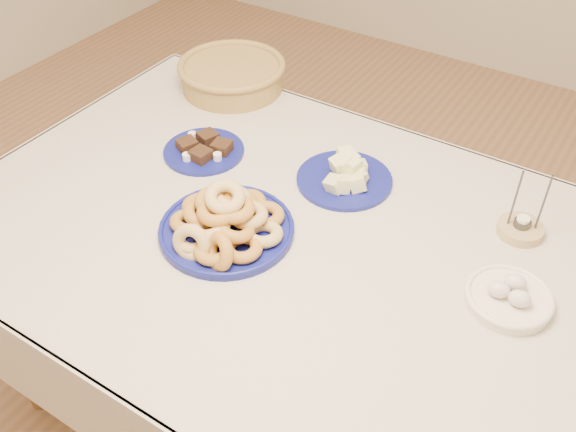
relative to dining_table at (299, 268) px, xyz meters
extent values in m
plane|color=#8F6443|center=(0.00, 0.00, -0.64)|extent=(5.00, 5.00, 0.00)
cylinder|color=brown|center=(-0.70, 0.40, -0.28)|extent=(0.06, 0.06, 0.72)
cylinder|color=brown|center=(-0.70, -0.40, -0.28)|extent=(0.06, 0.06, 0.72)
cube|color=beige|center=(0.00, 0.00, 0.10)|extent=(1.70, 1.10, 0.02)
cube|color=beige|center=(0.00, 0.55, -0.03)|extent=(1.70, 0.01, 0.28)
cube|color=beige|center=(-0.85, 0.00, -0.03)|extent=(0.01, 1.10, 0.28)
cylinder|color=navy|center=(-0.15, -0.08, 0.11)|extent=(0.32, 0.32, 0.02)
torus|color=navy|center=(-0.15, -0.08, 0.12)|extent=(0.33, 0.33, 0.01)
torus|color=tan|center=(-0.06, -0.07, 0.14)|extent=(0.13, 0.13, 0.04)
torus|color=#9B6522|center=(-0.09, -0.01, 0.14)|extent=(0.13, 0.13, 0.03)
torus|color=#9B6522|center=(-0.15, 0.00, 0.14)|extent=(0.13, 0.13, 0.04)
torus|color=tan|center=(-0.21, -0.01, 0.14)|extent=(0.13, 0.13, 0.04)
torus|color=#9B6522|center=(-0.24, -0.07, 0.14)|extent=(0.12, 0.12, 0.03)
torus|color=#9B6522|center=(-0.23, -0.12, 0.14)|extent=(0.11, 0.11, 0.04)
torus|color=tan|center=(-0.18, -0.17, 0.14)|extent=(0.12, 0.12, 0.04)
torus|color=#9B6522|center=(-0.12, -0.17, 0.14)|extent=(0.13, 0.13, 0.03)
torus|color=#9B6522|center=(-0.07, -0.13, 0.14)|extent=(0.12, 0.12, 0.03)
torus|color=tan|center=(-0.11, -0.06, 0.16)|extent=(0.13, 0.13, 0.03)
torus|color=#9B6522|center=(-0.15, -0.03, 0.16)|extent=(0.10, 0.11, 0.05)
torus|color=tan|center=(-0.20, -0.05, 0.16)|extent=(0.12, 0.13, 0.03)
torus|color=#9B6522|center=(-0.20, -0.11, 0.16)|extent=(0.12, 0.12, 0.05)
torus|color=tan|center=(-0.15, -0.14, 0.16)|extent=(0.11, 0.11, 0.05)
torus|color=#9B6522|center=(-0.10, -0.11, 0.16)|extent=(0.13, 0.13, 0.05)
torus|color=#9B6522|center=(-0.12, -0.08, 0.19)|extent=(0.13, 0.13, 0.04)
torus|color=tan|center=(-0.15, -0.05, 0.19)|extent=(0.13, 0.13, 0.05)
torus|color=#9B6522|center=(-0.18, -0.08, 0.19)|extent=(0.11, 0.11, 0.03)
torus|color=#9B6522|center=(-0.15, -0.11, 0.19)|extent=(0.11, 0.11, 0.03)
torus|color=tan|center=(-0.15, -0.08, 0.22)|extent=(0.13, 0.13, 0.06)
torus|color=tan|center=(-0.16, -0.19, 0.15)|extent=(0.10, 0.07, 0.10)
torus|color=#9B6522|center=(-0.10, -0.18, 0.15)|extent=(0.11, 0.09, 0.10)
cylinder|color=navy|center=(-0.01, 0.24, 0.11)|extent=(0.28, 0.28, 0.01)
cube|color=#D6DD8B|center=(-0.02, 0.23, 0.17)|extent=(0.05, 0.05, 0.05)
cube|color=#D6DD8B|center=(0.01, 0.24, 0.17)|extent=(0.05, 0.05, 0.05)
cube|color=#D6DD8B|center=(0.00, 0.25, 0.17)|extent=(0.05, 0.06, 0.05)
cube|color=#D6DD8B|center=(-0.03, 0.27, 0.17)|extent=(0.06, 0.06, 0.04)
cube|color=#D6DD8B|center=(-0.01, 0.28, 0.14)|extent=(0.05, 0.04, 0.05)
cube|color=#D6DD8B|center=(-0.02, 0.23, 0.17)|extent=(0.05, 0.06, 0.05)
cube|color=#D6DD8B|center=(-0.02, 0.26, 0.17)|extent=(0.05, 0.05, 0.05)
cube|color=#D6DD8B|center=(0.01, 0.27, 0.14)|extent=(0.05, 0.06, 0.05)
cube|color=#D6DD8B|center=(-0.01, 0.18, 0.14)|extent=(0.05, 0.05, 0.05)
cube|color=#D6DD8B|center=(0.04, 0.22, 0.14)|extent=(0.06, 0.06, 0.05)
cube|color=#D6DD8B|center=(-0.01, 0.26, 0.17)|extent=(0.05, 0.05, 0.04)
cube|color=#D6DD8B|center=(0.00, 0.19, 0.14)|extent=(0.06, 0.06, 0.05)
cube|color=#D6DD8B|center=(0.02, 0.24, 0.14)|extent=(0.05, 0.05, 0.05)
cube|color=#D6DD8B|center=(0.02, 0.24, 0.14)|extent=(0.05, 0.05, 0.04)
cylinder|color=navy|center=(-0.40, 0.15, 0.11)|extent=(0.25, 0.25, 0.01)
cube|color=black|center=(-0.44, 0.12, 0.13)|extent=(0.06, 0.06, 0.03)
cube|color=black|center=(-0.38, 0.11, 0.13)|extent=(0.05, 0.05, 0.03)
cube|color=black|center=(-0.41, 0.18, 0.13)|extent=(0.06, 0.06, 0.03)
cube|color=black|center=(-0.35, 0.17, 0.13)|extent=(0.06, 0.06, 0.03)
cylinder|color=white|center=(-0.46, 0.17, 0.13)|extent=(0.03, 0.03, 0.02)
cylinder|color=white|center=(-0.41, 0.08, 0.13)|extent=(0.03, 0.03, 0.02)
cylinder|color=white|center=(-0.34, 0.13, 0.13)|extent=(0.03, 0.03, 0.02)
cylinder|color=olive|center=(-0.54, 0.48, 0.14)|extent=(0.40, 0.40, 0.08)
torus|color=olive|center=(-0.54, 0.48, 0.18)|extent=(0.43, 0.43, 0.02)
cylinder|color=tan|center=(0.43, 0.29, 0.12)|extent=(0.13, 0.13, 0.02)
cylinder|color=#424248|center=(0.43, 0.29, 0.14)|extent=(0.05, 0.05, 0.02)
cylinder|color=white|center=(0.43, 0.29, 0.15)|extent=(0.04, 0.04, 0.01)
cylinder|color=#424248|center=(0.40, 0.28, 0.21)|extent=(0.01, 0.01, 0.15)
cylinder|color=#424248|center=(0.46, 0.30, 0.21)|extent=(0.01, 0.01, 0.15)
cylinder|color=#F0E5D0|center=(0.48, 0.06, 0.12)|extent=(0.21, 0.21, 0.02)
torus|color=#F0E5D0|center=(0.48, 0.06, 0.13)|extent=(0.21, 0.21, 0.01)
ellipsoid|color=silver|center=(0.45, 0.05, 0.15)|extent=(0.05, 0.04, 0.04)
ellipsoid|color=silver|center=(0.50, 0.04, 0.15)|extent=(0.05, 0.04, 0.04)
ellipsoid|color=silver|center=(0.48, 0.08, 0.15)|extent=(0.05, 0.04, 0.04)
camera|label=1|loc=(0.57, -0.95, 1.13)|focal=40.00mm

